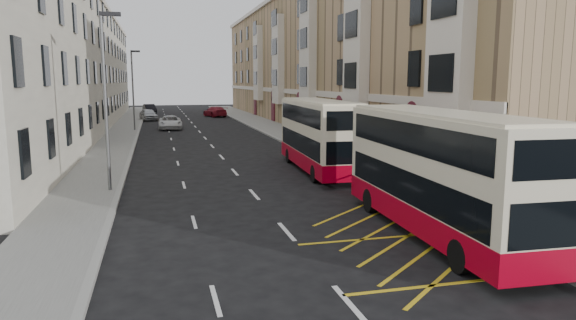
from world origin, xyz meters
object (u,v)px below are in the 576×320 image
object	(u,v)px
car_silver	(148,115)
white_van	(170,123)
double_decker_front	(438,173)
litter_bin	(551,245)
double_decker_rear	(318,135)
car_dark	(150,109)
car_red	(215,112)
pedestrian_near	(531,198)
pedestrian_mid	(498,195)
street_lamp_near	(106,92)
street_lamp_far	(133,86)
pedestrian_far	(528,207)

from	to	relation	value
car_silver	white_van	bearing A→B (deg)	-91.62
double_decker_front	car_silver	world-z (taller)	double_decker_front
litter_bin	white_van	distance (m)	45.57
double_decker_rear	car_dark	world-z (taller)	double_decker_rear
white_van	car_red	xyz separation A→B (m)	(6.80, 18.09, 0.03)
pedestrian_near	car_red	bearing A→B (deg)	-96.36
pedestrian_mid	car_red	size ratio (longest dim) A/B	0.38
pedestrian_mid	car_silver	size ratio (longest dim) A/B	0.43
double_decker_front	car_silver	size ratio (longest dim) A/B	2.34
double_decker_front	litter_bin	world-z (taller)	double_decker_front
car_dark	double_decker_rear	bearing A→B (deg)	-89.49
street_lamp_near	street_lamp_far	size ratio (longest dim) A/B	1.00
pedestrian_near	white_van	distance (m)	42.82
car_dark	car_silver	bearing A→B (deg)	-99.53
pedestrian_mid	pedestrian_far	size ratio (longest dim) A/B	1.08
car_dark	street_lamp_far	bearing A→B (deg)	-101.82
street_lamp_far	litter_bin	distance (m)	45.04
double_decker_front	car_silver	distance (m)	55.49
white_van	car_dark	distance (m)	27.45
double_decker_front	white_van	bearing A→B (deg)	102.70
pedestrian_far	double_decker_front	bearing A→B (deg)	19.13
street_lamp_far	car_dark	distance (m)	29.24
pedestrian_mid	pedestrian_far	bearing A→B (deg)	-112.40
pedestrian_far	car_silver	xyz separation A→B (m)	(-12.72, 55.56, -0.27)
white_van	car_red	bearing A→B (deg)	69.94
pedestrian_near	car_dark	xyz separation A→B (m)	(-13.59, 68.67, -0.32)
car_dark	pedestrian_near	bearing A→B (deg)	-88.35
litter_bin	pedestrian_mid	bearing A→B (deg)	73.41
white_van	car_red	world-z (taller)	car_red
street_lamp_far	double_decker_rear	xyz separation A→B (m)	(11.05, -26.87, -2.57)
street_lamp_near	pedestrian_mid	world-z (taller)	street_lamp_near
pedestrian_near	street_lamp_near	bearing A→B (deg)	-43.98
pedestrian_far	white_van	world-z (taller)	pedestrian_far
street_lamp_near	pedestrian_mid	xyz separation A→B (m)	(13.87, -9.09, -3.52)
pedestrian_far	car_silver	size ratio (longest dim) A/B	0.40
car_silver	car_red	size ratio (longest dim) A/B	0.88
street_lamp_near	double_decker_front	size ratio (longest dim) A/B	0.76
pedestrian_mid	car_dark	xyz separation A→B (m)	(-12.72, 68.05, -0.36)
car_silver	car_red	xyz separation A→B (m)	(9.20, 4.77, -0.02)
pedestrian_mid	car_silver	bearing A→B (deg)	80.84
pedestrian_near	car_silver	xyz separation A→B (m)	(-13.59, 54.66, -0.31)
pedestrian_far	car_dark	bearing A→B (deg)	-40.60
pedestrian_mid	street_lamp_far	bearing A→B (deg)	87.14
street_lamp_near	pedestrian_far	bearing A→B (deg)	-37.44
street_lamp_near	car_red	world-z (taller)	street_lamp_near
litter_bin	car_red	size ratio (longest dim) A/B	0.17
double_decker_front	pedestrian_near	size ratio (longest dim) A/B	5.68
street_lamp_far	pedestrian_near	xyz separation A→B (m)	(14.74, -39.72, -3.56)
pedestrian_far	car_red	size ratio (longest dim) A/B	0.35
pedestrian_mid	white_van	world-z (taller)	pedestrian_mid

